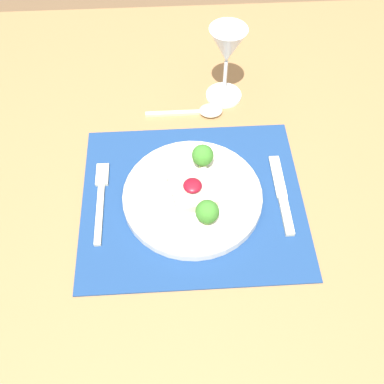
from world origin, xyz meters
TOP-DOWN VIEW (x-y plane):
  - ground_plane at (0.00, 0.00)m, footprint 8.00×8.00m
  - dining_table at (0.00, 0.00)m, footprint 1.18×1.27m
  - placemat at (0.00, 0.00)m, footprint 0.41×0.36m
  - dinner_plate at (0.00, 0.00)m, footprint 0.26×0.26m
  - fork at (-0.17, 0.01)m, footprint 0.02×0.18m
  - knife at (0.17, -0.01)m, footprint 0.02×0.18m
  - spoon at (0.04, 0.23)m, footprint 0.17×0.04m
  - wine_glass_near at (0.09, 0.28)m, footprint 0.08×0.08m

SIDE VIEW (x-z plane):
  - ground_plane at x=0.00m, z-range 0.00..0.00m
  - dining_table at x=0.00m, z-range 0.30..1.08m
  - placemat at x=0.00m, z-range 0.78..0.78m
  - fork at x=-0.17m, z-range 0.78..0.79m
  - knife at x=0.17m, z-range 0.78..0.79m
  - spoon at x=0.04m, z-range 0.78..0.79m
  - dinner_plate at x=0.00m, z-range 0.76..0.83m
  - wine_glass_near at x=0.09m, z-range 0.81..0.99m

